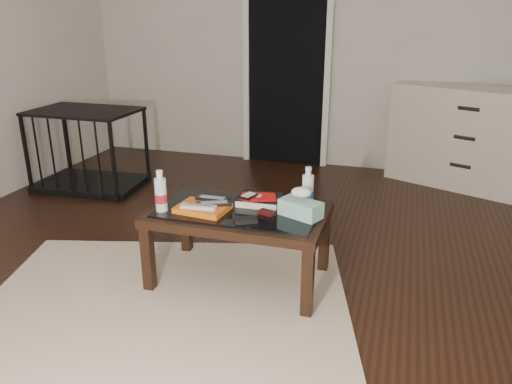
% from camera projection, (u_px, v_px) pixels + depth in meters
% --- Properties ---
extents(ground, '(5.00, 5.00, 0.00)m').
position_uv_depth(ground, '(253.00, 278.00, 3.03)').
color(ground, black).
rests_on(ground, ground).
extents(doorway, '(0.90, 0.08, 2.07)m').
position_uv_depth(doorway, '(287.00, 64.00, 5.00)').
color(doorway, black).
rests_on(doorway, ground).
extents(coffee_table, '(1.00, 0.60, 0.46)m').
position_uv_depth(coffee_table, '(239.00, 219.00, 2.87)').
color(coffee_table, black).
rests_on(coffee_table, ground).
extents(rug, '(2.31, 1.96, 0.01)m').
position_uv_depth(rug, '(166.00, 303.00, 2.76)').
color(rug, '#B9A58F').
rests_on(rug, ground).
extents(dresser, '(1.30, 0.94, 0.90)m').
position_uv_depth(dresser, '(462.00, 136.00, 4.52)').
color(dresser, beige).
rests_on(dresser, ground).
extents(pet_crate, '(0.95, 0.67, 0.71)m').
position_uv_depth(pet_crate, '(90.00, 163.00, 4.50)').
color(pet_crate, black).
rests_on(pet_crate, ground).
extents(magazines, '(0.30, 0.24, 0.03)m').
position_uv_depth(magazines, '(203.00, 208.00, 2.81)').
color(magazines, orange).
rests_on(magazines, coffee_table).
extents(remote_silver, '(0.20, 0.06, 0.02)m').
position_uv_depth(remote_silver, '(199.00, 206.00, 2.77)').
color(remote_silver, silver).
rests_on(remote_silver, magazines).
extents(remote_black_front, '(0.20, 0.12, 0.02)m').
position_uv_depth(remote_black_front, '(214.00, 204.00, 2.81)').
color(remote_black_front, black).
rests_on(remote_black_front, magazines).
extents(remote_black_back, '(0.20, 0.05, 0.02)m').
position_uv_depth(remote_black_back, '(213.00, 199.00, 2.88)').
color(remote_black_back, black).
rests_on(remote_black_back, magazines).
extents(textbook, '(0.26, 0.21, 0.05)m').
position_uv_depth(textbook, '(260.00, 200.00, 2.91)').
color(textbook, black).
rests_on(textbook, coffee_table).
extents(dvd_mailers, '(0.21, 0.17, 0.01)m').
position_uv_depth(dvd_mailers, '(257.00, 196.00, 2.90)').
color(dvd_mailers, red).
rests_on(dvd_mailers, textbook).
extents(ipod, '(0.09, 0.12, 0.02)m').
position_uv_depth(ipod, '(249.00, 196.00, 2.87)').
color(ipod, black).
rests_on(ipod, dvd_mailers).
extents(flip_phone, '(0.10, 0.07, 0.02)m').
position_uv_depth(flip_phone, '(267.00, 213.00, 2.76)').
color(flip_phone, black).
rests_on(flip_phone, coffee_table).
extents(wallet, '(0.14, 0.11, 0.02)m').
position_uv_depth(wallet, '(246.00, 220.00, 2.67)').
color(wallet, black).
rests_on(wallet, coffee_table).
extents(water_bottle_left, '(0.08, 0.08, 0.24)m').
position_uv_depth(water_bottle_left, '(161.00, 191.00, 2.78)').
color(water_bottle_left, white).
rests_on(water_bottle_left, coffee_table).
extents(water_bottle_right, '(0.07, 0.07, 0.24)m').
position_uv_depth(water_bottle_right, '(308.00, 187.00, 2.84)').
color(water_bottle_right, silver).
rests_on(water_bottle_right, coffee_table).
extents(tissue_box, '(0.26, 0.20, 0.09)m').
position_uv_depth(tissue_box, '(301.00, 209.00, 2.73)').
color(tissue_box, teal).
rests_on(tissue_box, coffee_table).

